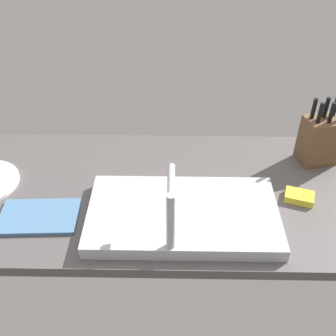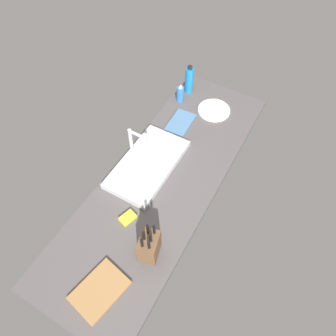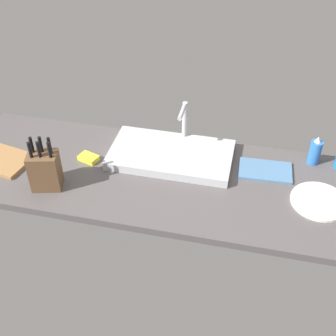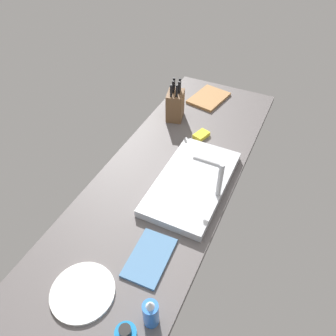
{
  "view_description": "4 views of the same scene",
  "coord_description": "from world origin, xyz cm",
  "views": [
    {
      "loc": [
        4.16,
        101.8,
        93.27
      ],
      "look_at": [
        5.98,
        -3.93,
        9.87
      ],
      "focal_mm": 43.46,
      "sensor_mm": 36.0,
      "label": 1
    },
    {
      "loc": [
        -93.47,
        -54.84,
        160.38
      ],
      "look_at": [
        0.69,
        -1.46,
        11.87
      ],
      "focal_mm": 32.33,
      "sensor_mm": 36.0,
      "label": 2
    },
    {
      "loc": [
        36.41,
        -148.04,
        131.88
      ],
      "look_at": [
        2.99,
        -0.79,
        9.31
      ],
      "focal_mm": 46.97,
      "sensor_mm": 36.0,
      "label": 3
    },
    {
      "loc": [
        104.49,
        49.83,
        120.61
      ],
      "look_at": [
        3.51,
        1.73,
        12.54
      ],
      "focal_mm": 34.74,
      "sensor_mm": 36.0,
      "label": 4
    }
  ],
  "objects": [
    {
      "name": "water_bottle",
      "position": [
        79.43,
        24.63,
        14.14
      ],
      "size": [
        6.4,
        6.4,
        22.76
      ],
      "color": "#1970B7",
      "rests_on": "countertop_slab"
    },
    {
      "name": "sink_basin",
      "position": [
        1.13,
        13.65,
        5.59
      ],
      "size": [
        57.63,
        31.68,
        4.18
      ],
      "primitive_type": "cube",
      "color": "#B7BABF",
      "rests_on": "countertop_slab"
    },
    {
      "name": "cutting_board",
      "position": [
        -76.25,
        -6.26,
        4.4
      ],
      "size": [
        29.5,
        23.66,
        1.8
      ],
      "primitive_type": "cube",
      "rotation": [
        0.0,
        0.0,
        -0.19
      ],
      "color": "#9E7042",
      "rests_on": "countertop_slab"
    },
    {
      "name": "dinner_plate",
      "position": [
        68.89,
        -2.11,
        4.1
      ],
      "size": [
        24.08,
        24.08,
        1.2
      ],
      "primitive_type": "cylinder",
      "color": "white",
      "rests_on": "countertop_slab"
    },
    {
      "name": "dish_towel",
      "position": [
        45.54,
        13.58,
        4.1
      ],
      "size": [
        24.49,
        15.94,
        1.2
      ],
      "primitive_type": "cube",
      "rotation": [
        0.0,
        0.0,
        0.04
      ],
      "color": "teal",
      "rests_on": "countertop_slab"
    },
    {
      "name": "countertop_slab",
      "position": [
        0.0,
        0.0,
        1.75
      ],
      "size": [
        195.59,
        65.61,
        3.5
      ],
      "primitive_type": "cube",
      "color": "#514C4C",
      "rests_on": "ground"
    },
    {
      "name": "soap_bottle",
      "position": [
        66.87,
        25.5,
        9.89
      ],
      "size": [
        5.58,
        5.58,
        14.59
      ],
      "color": "blue",
      "rests_on": "countertop_slab"
    },
    {
      "name": "dish_sponge",
      "position": [
        -36.61,
        3.79,
        4.7
      ],
      "size": [
        10.4,
        8.45,
        2.4
      ],
      "primitive_type": "cube",
      "rotation": [
        0.0,
        0.0,
        -0.31
      ],
      "color": "yellow",
      "rests_on": "countertop_slab"
    },
    {
      "name": "knife_block",
      "position": [
        -47.4,
        -17.74,
        12.7
      ],
      "size": [
        14.45,
        12.16,
        24.8
      ],
      "rotation": [
        0.0,
        0.0,
        0.25
      ],
      "color": "brown",
      "rests_on": "countertop_slab"
    },
    {
      "name": "faucet",
      "position": [
        4.9,
        26.08,
        17.23
      ],
      "size": [
        5.5,
        14.15,
        22.88
      ],
      "color": "#B7BABF",
      "rests_on": "countertop_slab"
    }
  ]
}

